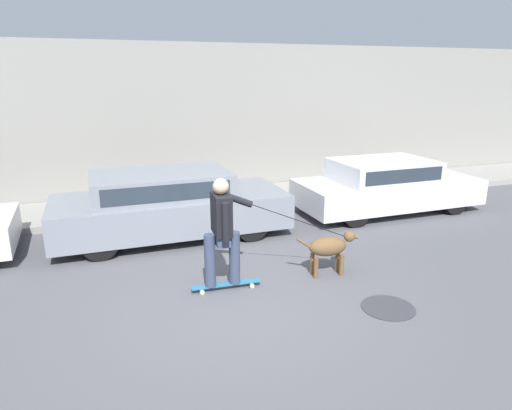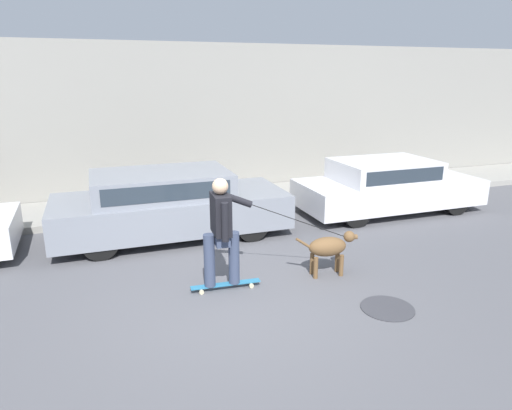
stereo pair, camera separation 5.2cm
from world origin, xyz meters
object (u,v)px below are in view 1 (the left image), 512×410
object	(u,v)px
parked_car_1	(169,204)
parked_car_2	(386,186)
dog	(329,247)
skateboarder	(223,228)

from	to	relation	value
parked_car_1	parked_car_2	distance (m)	4.95
dog	skateboarder	distance (m)	1.77
parked_car_2	dog	world-z (taller)	parked_car_2
dog	skateboarder	bearing A→B (deg)	-175.28
dog	skateboarder	world-z (taller)	skateboarder
skateboarder	dog	bearing A→B (deg)	1.72
parked_car_1	dog	size ratio (longest dim) A/B	4.38
parked_car_2	skateboarder	distance (m)	5.30
parked_car_2	dog	bearing A→B (deg)	-137.98
parked_car_2	dog	distance (m)	3.93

